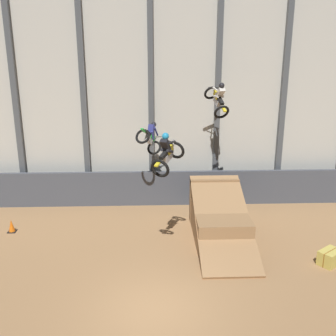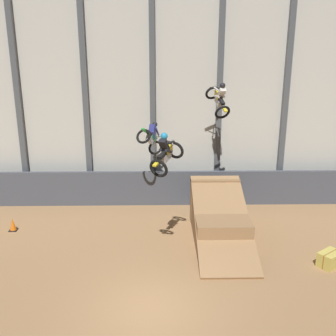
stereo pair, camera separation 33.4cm
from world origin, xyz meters
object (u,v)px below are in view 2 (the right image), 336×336
(rider_bike_center_air, at_px, (166,154))
(rider_bike_right_air, at_px, (219,99))
(traffic_cone_near_ramp, at_px, (13,225))
(hay_bale_trackside, at_px, (330,259))
(rider_bike_left_air, at_px, (151,138))
(dirt_ramp, at_px, (219,219))

(rider_bike_center_air, height_order, rider_bike_right_air, rider_bike_right_air)
(traffic_cone_near_ramp, height_order, hay_bale_trackside, traffic_cone_near_ramp)
(rider_bike_center_air, xyz_separation_m, hay_bale_trackside, (6.18, -0.92, -3.90))
(rider_bike_left_air, distance_m, rider_bike_right_air, 3.67)
(rider_bike_center_air, height_order, hay_bale_trackside, rider_bike_center_air)
(traffic_cone_near_ramp, bearing_deg, rider_bike_center_air, -18.82)
(dirt_ramp, relative_size, traffic_cone_near_ramp, 9.30)
(rider_bike_left_air, bearing_deg, hay_bale_trackside, -10.70)
(hay_bale_trackside, bearing_deg, rider_bike_center_air, 171.53)
(rider_bike_center_air, height_order, traffic_cone_near_ramp, rider_bike_center_air)
(dirt_ramp, distance_m, rider_bike_left_air, 5.00)
(rider_bike_right_air, xyz_separation_m, hay_bale_trackside, (3.71, -5.00, -5.44))
(traffic_cone_near_ramp, relative_size, hay_bale_trackside, 0.54)
(traffic_cone_near_ramp, bearing_deg, rider_bike_right_air, 10.38)
(rider_bike_left_air, bearing_deg, rider_bike_right_air, 22.85)
(rider_bike_right_air, height_order, traffic_cone_near_ramp, rider_bike_right_air)
(traffic_cone_near_ramp, distance_m, hay_bale_trackside, 13.51)
(rider_bike_left_air, xyz_separation_m, traffic_cone_near_ramp, (-6.24, -1.92, -3.59))
(dirt_ramp, distance_m, rider_bike_right_air, 5.47)
(dirt_ramp, relative_size, rider_bike_left_air, 2.98)
(rider_bike_right_air, bearing_deg, hay_bale_trackside, -69.41)
(rider_bike_center_air, relative_size, rider_bike_right_air, 0.98)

